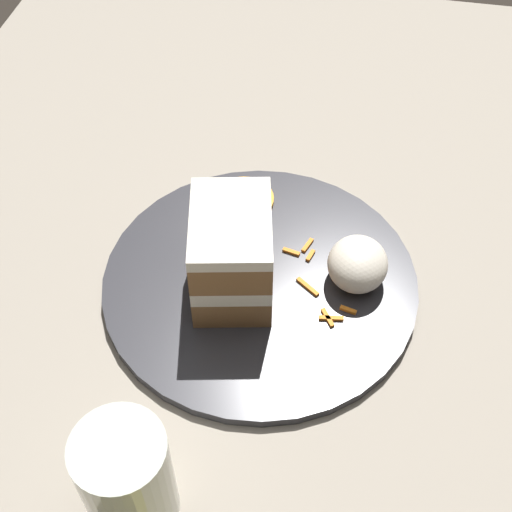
% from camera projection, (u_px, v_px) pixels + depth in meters
% --- Properties ---
extents(ground_plane, '(6.00, 6.00, 0.00)m').
position_uv_depth(ground_plane, '(253.00, 333.00, 0.68)').
color(ground_plane, black).
rests_on(ground_plane, ground).
extents(dining_table, '(1.18, 0.86, 0.03)m').
position_uv_depth(dining_table, '(253.00, 324.00, 0.67)').
color(dining_table, gray).
rests_on(dining_table, ground).
extents(plate, '(0.30, 0.30, 0.01)m').
position_uv_depth(plate, '(256.00, 281.00, 0.68)').
color(plate, '#333338').
rests_on(plate, dining_table).
extents(cake_slice, '(0.11, 0.09, 0.09)m').
position_uv_depth(cake_slice, '(232.00, 253.00, 0.63)').
color(cake_slice, brown).
rests_on(cake_slice, plate).
extents(cream_dollop, '(0.06, 0.06, 0.04)m').
position_uv_depth(cream_dollop, '(358.00, 264.00, 0.66)').
color(cream_dollop, silver).
rests_on(cream_dollop, plate).
extents(orange_garnish, '(0.06, 0.06, 0.01)m').
position_uv_depth(orange_garnish, '(244.00, 199.00, 0.74)').
color(orange_garnish, orange).
rests_on(orange_garnish, plate).
extents(carrot_shreds_scatter, '(0.13, 0.17, 0.00)m').
position_uv_depth(carrot_shreds_scatter, '(302.00, 275.00, 0.67)').
color(carrot_shreds_scatter, orange).
rests_on(carrot_shreds_scatter, plate).
extents(drinking_glass, '(0.07, 0.07, 0.10)m').
position_uv_depth(drinking_glass, '(129.00, 483.00, 0.51)').
color(drinking_glass, beige).
rests_on(drinking_glass, dining_table).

